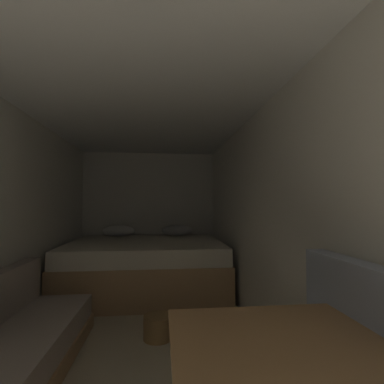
# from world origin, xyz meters

# --- Properties ---
(ground_plane) EXTENTS (7.34, 7.34, 0.00)m
(ground_plane) POSITION_xyz_m (0.00, 1.88, 0.00)
(ground_plane) COLOR beige
(wall_back) EXTENTS (2.36, 0.05, 2.14)m
(wall_back) POSITION_xyz_m (0.00, 4.57, 1.07)
(wall_back) COLOR silver
(wall_back) RESTS_ON ground
(wall_right) EXTENTS (0.05, 5.34, 2.14)m
(wall_right) POSITION_xyz_m (1.16, 1.88, 1.07)
(wall_right) COLOR silver
(wall_right) RESTS_ON ground
(ceiling_slab) EXTENTS (2.36, 5.34, 0.05)m
(ceiling_slab) POSITION_xyz_m (0.00, 1.88, 2.17)
(ceiling_slab) COLOR white
(ceiling_slab) RESTS_ON wall_left
(bed) EXTENTS (2.14, 1.73, 0.89)m
(bed) POSITION_xyz_m (0.00, 3.64, 0.36)
(bed) COLOR tan
(bed) RESTS_ON ground
(dinette_table) EXTENTS (0.78, 0.69, 0.76)m
(dinette_table) POSITION_xyz_m (0.63, 0.46, 0.66)
(dinette_table) COLOR #9E7247
(dinette_table) RESTS_ON ground
(wicker_basket) EXTENTS (0.27, 0.27, 0.21)m
(wicker_basket) POSITION_xyz_m (0.18, 2.17, 0.11)
(wicker_basket) COLOR olive
(wicker_basket) RESTS_ON ground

